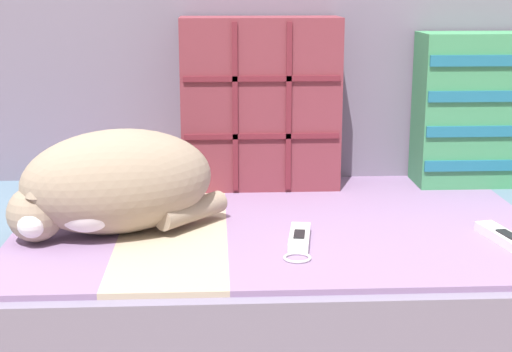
# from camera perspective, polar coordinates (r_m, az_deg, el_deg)

# --- Properties ---
(couch) EXTENTS (1.96, 0.90, 0.43)m
(couch) POSITION_cam_1_polar(r_m,az_deg,el_deg) (1.69, 1.39, -9.78)
(couch) COLOR #3D3838
(couch) RESTS_ON ground_plane
(sofa_backrest) EXTENTS (1.92, 0.14, 0.55)m
(sofa_backrest) POSITION_cam_1_polar(r_m,az_deg,el_deg) (1.94, 0.61, 8.26)
(sofa_backrest) COLOR slate
(sofa_backrest) RESTS_ON couch
(throw_pillow_quilted) EXTENTS (0.36, 0.14, 0.39)m
(throw_pillow_quilted) POSITION_cam_1_polar(r_m,az_deg,el_deg) (1.80, 0.30, 5.31)
(throw_pillow_quilted) COLOR brown
(throw_pillow_quilted) RESTS_ON couch
(throw_pillow_striped) EXTENTS (0.39, 0.14, 0.35)m
(throw_pillow_striped) POSITION_cam_1_polar(r_m,az_deg,el_deg) (1.92, 17.29, 4.67)
(throw_pillow_striped) COLOR #3D8956
(throw_pillow_striped) RESTS_ON couch
(sleeping_cat) EXTENTS (0.42, 0.33, 0.20)m
(sleeping_cat) POSITION_cam_1_polar(r_m,az_deg,el_deg) (1.50, -10.43, -0.67)
(sleeping_cat) COLOR gray
(sleeping_cat) RESTS_ON couch
(game_remote_near) EXTENTS (0.08, 0.21, 0.02)m
(game_remote_near) POSITION_cam_1_polar(r_m,az_deg,el_deg) (1.50, 17.75, -4.40)
(game_remote_near) COLOR white
(game_remote_near) RESTS_ON couch
(game_remote_far) EXTENTS (0.07, 0.19, 0.02)m
(game_remote_far) POSITION_cam_1_polar(r_m,az_deg,el_deg) (1.44, 3.17, -4.62)
(game_remote_far) COLOR white
(game_remote_far) RESTS_ON couch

